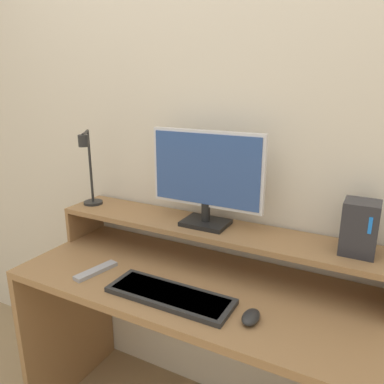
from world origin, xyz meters
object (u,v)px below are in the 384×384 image
at_px(monitor, 206,175).
at_px(router_dock, 360,228).
at_px(keyboard, 170,295).
at_px(desk_lamp, 89,170).
at_px(remote_control, 96,271).
at_px(mouse, 251,317).

bearing_deg(monitor, router_dock, 0.44).
xyz_separation_m(monitor, keyboard, (0.01, -0.31, -0.37)).
relative_size(desk_lamp, router_dock, 1.91).
bearing_deg(desk_lamp, monitor, 5.24).
bearing_deg(remote_control, router_dock, 17.97).
xyz_separation_m(monitor, desk_lamp, (-0.57, -0.05, -0.03)).
bearing_deg(router_dock, mouse, -130.49).
bearing_deg(keyboard, desk_lamp, 156.08).
height_order(desk_lamp, keyboard, desk_lamp).
xyz_separation_m(router_dock, mouse, (-0.26, -0.31, -0.24)).
distance_m(desk_lamp, keyboard, 0.72).
relative_size(router_dock, mouse, 2.05).
height_order(desk_lamp, remote_control, desk_lamp).
distance_m(monitor, mouse, 0.56).
distance_m(desk_lamp, remote_control, 0.47).
bearing_deg(monitor, mouse, -44.63).
bearing_deg(mouse, desk_lamp, 163.89).
height_order(router_dock, mouse, router_dock).
bearing_deg(desk_lamp, router_dock, 2.83).
relative_size(desk_lamp, mouse, 3.92).
bearing_deg(mouse, router_dock, 49.51).
distance_m(router_dock, mouse, 0.47).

